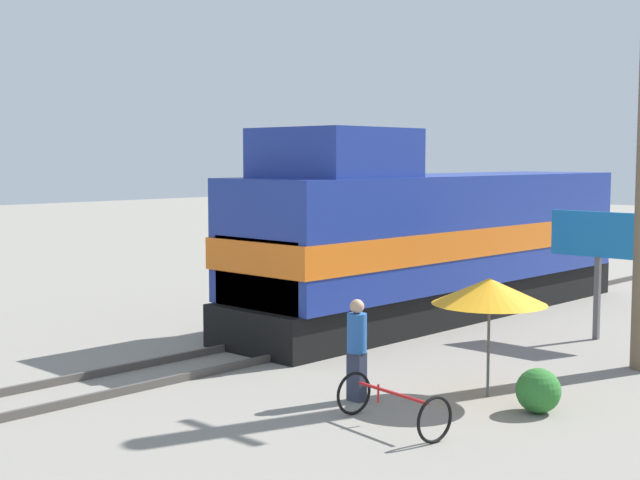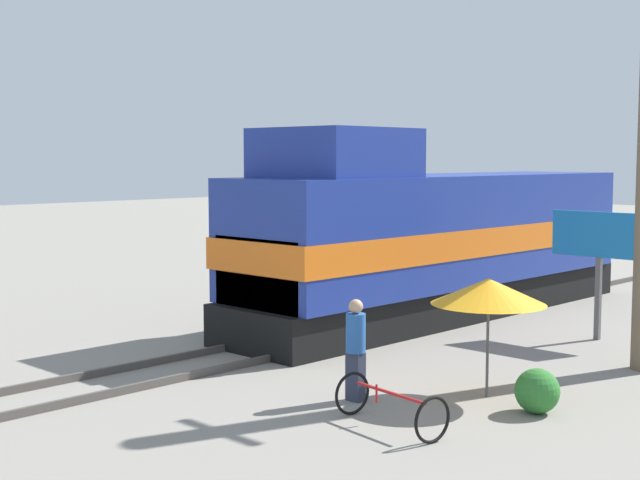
# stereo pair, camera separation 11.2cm
# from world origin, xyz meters

# --- Properties ---
(ground_plane) EXTENTS (120.00, 120.00, 0.00)m
(ground_plane) POSITION_xyz_m (0.00, 0.00, 0.00)
(ground_plane) COLOR gray
(rail_near) EXTENTS (0.08, 28.73, 0.15)m
(rail_near) POSITION_xyz_m (-0.72, 0.00, 0.07)
(rail_near) COLOR #4C4742
(rail_near) RESTS_ON ground_plane
(rail_far) EXTENTS (0.08, 28.73, 0.15)m
(rail_far) POSITION_xyz_m (0.72, 0.00, 0.07)
(rail_far) COLOR #4C4742
(rail_far) RESTS_ON ground_plane
(locomotive) EXTENTS (3.10, 13.69, 4.82)m
(locomotive) POSITION_xyz_m (0.00, 3.75, 2.01)
(locomotive) COLOR black
(locomotive) RESTS_ON ground_plane
(vendor_umbrella) EXTENTS (2.00, 2.00, 2.09)m
(vendor_umbrella) POSITION_xyz_m (5.41, -1.83, 1.86)
(vendor_umbrella) COLOR #4C4C4C
(vendor_umbrella) RESTS_ON ground_plane
(billboard_sign) EXTENTS (2.35, 0.12, 2.94)m
(billboard_sign) POSITION_xyz_m (4.47, 4.10, 2.24)
(billboard_sign) COLOR #595959
(billboard_sign) RESTS_ON ground_plane
(shrub_cluster) EXTENTS (0.74, 0.74, 0.74)m
(shrub_cluster) POSITION_xyz_m (6.55, -2.10, 0.37)
(shrub_cluster) COLOR #2D722D
(shrub_cluster) RESTS_ON ground_plane
(person_bystander) EXTENTS (0.34, 0.34, 1.76)m
(person_bystander) POSITION_xyz_m (3.93, -3.61, 0.96)
(person_bystander) COLOR #2D3347
(person_bystander) RESTS_ON ground_plane
(bicycle) EXTENTS (1.97, 0.98, 0.71)m
(bicycle) POSITION_xyz_m (5.35, -4.40, 0.36)
(bicycle) COLOR black
(bicycle) RESTS_ON ground_plane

